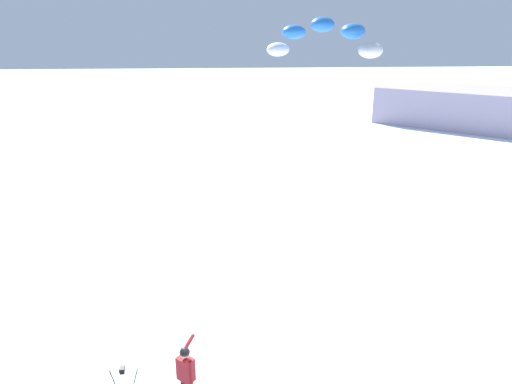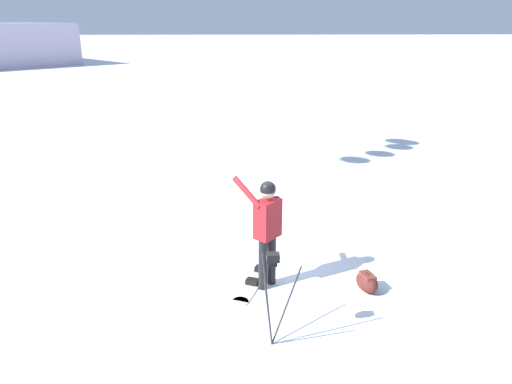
% 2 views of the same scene
% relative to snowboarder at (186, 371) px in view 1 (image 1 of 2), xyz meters
% --- Properties ---
extents(snowboarder, '(0.49, 0.78, 1.80)m').
position_rel_snowboarder_xyz_m(snowboarder, '(0.00, 0.00, 0.00)').
color(snowboarder, black).
rests_on(snowboarder, ground_plane).
extents(traction_kite, '(3.45, 3.23, 1.17)m').
position_rel_snowboarder_xyz_m(traction_kite, '(-4.28, -5.04, 7.65)').
color(traction_kite, white).
extents(camera_tripod, '(0.69, 0.50, 1.33)m').
position_rel_snowboarder_xyz_m(camera_tripod, '(1.49, -0.00, -0.14)').
color(camera_tripod, '#262628').
rests_on(camera_tripod, ground_plane).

